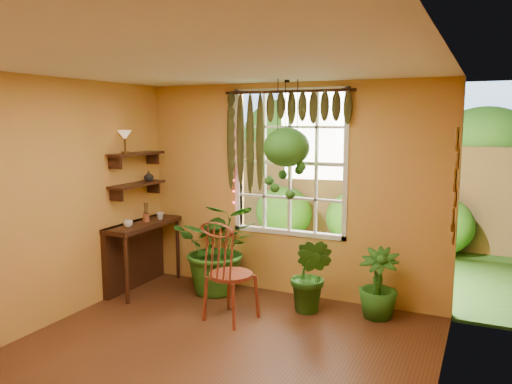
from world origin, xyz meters
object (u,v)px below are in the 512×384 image
potted_plant_left (219,247)px  potted_plant_mid (311,275)px  hanging_basket (286,151)px  windsor_chair (229,287)px  counter_ledge (137,247)px

potted_plant_left → potted_plant_mid: potted_plant_left is taller
potted_plant_left → hanging_basket: size_ratio=0.87×
potted_plant_mid → hanging_basket: bearing=158.5°
windsor_chair → potted_plant_left: 0.96m
counter_ledge → windsor_chair: windsor_chair is taller
counter_ledge → potted_plant_mid: (2.40, 0.14, -0.10)m
hanging_basket → counter_ledge: bearing=-172.0°
windsor_chair → potted_plant_left: size_ratio=1.09×
potted_plant_left → potted_plant_mid: (1.31, -0.15, -0.16)m
windsor_chair → hanging_basket: (0.38, 0.75, 1.49)m
potted_plant_mid → counter_ledge: bearing=-176.8°
counter_ledge → hanging_basket: 2.43m
windsor_chair → potted_plant_mid: 0.97m
windsor_chair → potted_plant_mid: size_ratio=1.46×
potted_plant_mid → hanging_basket: size_ratio=0.65×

